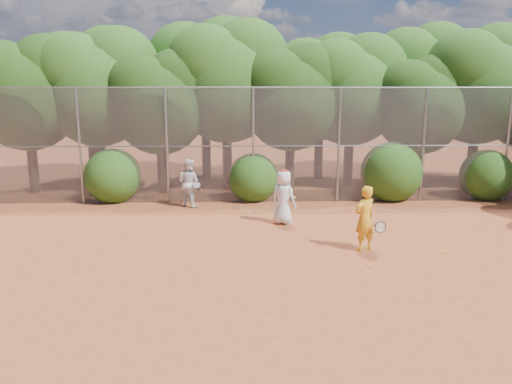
{
  "coord_description": "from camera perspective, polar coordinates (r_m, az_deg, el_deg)",
  "views": [
    {
      "loc": [
        -1.38,
        -11.33,
        4.03
      ],
      "look_at": [
        -1.0,
        2.5,
        1.1
      ],
      "focal_mm": 35.0,
      "sensor_mm": 36.0,
      "label": 1
    }
  ],
  "objects": [
    {
      "name": "tree_3",
      "position": [
        20.19,
        -3.24,
        12.98
      ],
      "size": [
        4.89,
        4.26,
        6.7
      ],
      "color": "black",
      "rests_on": "ground"
    },
    {
      "name": "ground",
      "position": [
        12.11,
        5.11,
        -7.54
      ],
      "size": [
        80.0,
        80.0,
        0.0
      ],
      "primitive_type": "plane",
      "color": "#9C4623",
      "rests_on": "ground"
    },
    {
      "name": "tree_12",
      "position": [
        23.94,
        18.26,
        12.53
      ],
      "size": [
        5.02,
        4.37,
        6.88
      ],
      "color": "black",
      "rests_on": "ground"
    },
    {
      "name": "tree_4",
      "position": [
        19.67,
        4.15,
        11.13
      ],
      "size": [
        4.19,
        3.64,
        5.73
      ],
      "color": "black",
      "rests_on": "ground"
    },
    {
      "name": "tree_11",
      "position": [
        22.24,
        7.49,
        12.2
      ],
      "size": [
        4.64,
        4.03,
        6.35
      ],
      "color": "black",
      "rests_on": "ground"
    },
    {
      "name": "ball_5",
      "position": [
        15.12,
        13.22,
        -3.69
      ],
      "size": [
        0.07,
        0.07,
        0.07
      ],
      "primitive_type": "sphere",
      "color": "#C9F02B",
      "rests_on": "ground"
    },
    {
      "name": "ball_0",
      "position": [
        13.34,
        10.72,
        -5.69
      ],
      "size": [
        0.07,
        0.07,
        0.07
      ],
      "primitive_type": "sphere",
      "color": "#C9F02B",
      "rests_on": "ground"
    },
    {
      "name": "tree_10",
      "position": [
        22.44,
        -5.7,
        13.43
      ],
      "size": [
        5.15,
        4.48,
        7.06
      ],
      "color": "black",
      "rests_on": "ground"
    },
    {
      "name": "ball_4",
      "position": [
        12.89,
        0.36,
        -6.1
      ],
      "size": [
        0.07,
        0.07,
        0.07
      ],
      "primitive_type": "sphere",
      "color": "#C9F02B",
      "rests_on": "ground"
    },
    {
      "name": "ball_3",
      "position": [
        13.21,
        20.61,
        -6.45
      ],
      "size": [
        0.07,
        0.07,
        0.07
      ],
      "primitive_type": "sphere",
      "color": "#C9F02B",
      "rests_on": "ground"
    },
    {
      "name": "player_white",
      "position": [
        17.14,
        -7.71,
        1.06
      ],
      "size": [
        1.0,
        0.94,
        1.64
      ],
      "rotation": [
        0.0,
        0.0,
        2.63
      ],
      "color": "silver",
      "rests_on": "ground"
    },
    {
      "name": "tree_7",
      "position": [
        22.09,
        24.25,
        11.58
      ],
      "size": [
        4.77,
        4.14,
        6.53
      ],
      "color": "black",
      "rests_on": "ground"
    },
    {
      "name": "ball_6",
      "position": [
        11.76,
        12.74,
        -8.22
      ],
      "size": [
        0.07,
        0.07,
        0.07
      ],
      "primitive_type": "sphere",
      "color": "#C9F02B",
      "rests_on": "ground"
    },
    {
      "name": "tree_6",
      "position": [
        20.58,
        18.39,
        9.79
      ],
      "size": [
        3.86,
        3.36,
        5.29
      ],
      "color": "black",
      "rests_on": "ground"
    },
    {
      "name": "tree_2",
      "position": [
        19.42,
        -10.85,
        10.43
      ],
      "size": [
        3.99,
        3.47,
        5.47
      ],
      "color": "black",
      "rests_on": "ground"
    },
    {
      "name": "tree_9",
      "position": [
        23.13,
        -18.47,
        12.12
      ],
      "size": [
        4.83,
        4.2,
        6.62
      ],
      "color": "black",
      "rests_on": "ground"
    },
    {
      "name": "bush_3",
      "position": [
        19.98,
        24.85,
        1.97
      ],
      "size": [
        1.9,
        1.9,
        1.9
      ],
      "primitive_type": "sphere",
      "color": "#214A12",
      "rests_on": "ground"
    },
    {
      "name": "ball_1",
      "position": [
        15.42,
        12.11,
        -3.34
      ],
      "size": [
        0.07,
        0.07,
        0.07
      ],
      "primitive_type": "sphere",
      "color": "#C9F02B",
      "rests_on": "ground"
    },
    {
      "name": "bush_1",
      "position": [
        17.91,
        -0.33,
        1.89
      ],
      "size": [
        1.8,
        1.8,
        1.8
      ],
      "primitive_type": "sphere",
      "color": "#214A12",
      "rests_on": "ground"
    },
    {
      "name": "tree_1",
      "position": [
        20.64,
        -17.59,
        11.78
      ],
      "size": [
        4.64,
        4.03,
        6.35
      ],
      "color": "black",
      "rests_on": "ground"
    },
    {
      "name": "tree_0",
      "position": [
        20.98,
        -24.62,
        10.63
      ],
      "size": [
        4.38,
        3.81,
        6.0
      ],
      "color": "black",
      "rests_on": "ground"
    },
    {
      "name": "player_teen",
      "position": [
        14.83,
        3.16,
        -0.58
      ],
      "size": [
        0.94,
        0.89,
        1.64
      ],
      "rotation": [
        0.0,
        0.0,
        2.48
      ],
      "color": "white",
      "rests_on": "ground"
    },
    {
      "name": "player_yellow",
      "position": [
        12.69,
        12.32,
        -2.97
      ],
      "size": [
        0.86,
        0.65,
        1.65
      ],
      "rotation": [
        0.0,
        0.0,
        3.69
      ],
      "color": "gold",
      "rests_on": "ground"
    },
    {
      "name": "fence_back",
      "position": [
        17.49,
        2.58,
        5.45
      ],
      "size": [
        20.05,
        0.09,
        4.03
      ],
      "color": "gray",
      "rests_on": "ground"
    },
    {
      "name": "bush_0",
      "position": [
        18.48,
        -16.04,
        2.05
      ],
      "size": [
        2.0,
        2.0,
        2.0
      ],
      "primitive_type": "sphere",
      "color": "#214A12",
      "rests_on": "ground"
    },
    {
      "name": "bush_2",
      "position": [
        18.67,
        15.21,
        2.5
      ],
      "size": [
        2.2,
        2.2,
        2.2
      ],
      "primitive_type": "sphere",
      "color": "#214A12",
      "rests_on": "ground"
    },
    {
      "name": "tree_5",
      "position": [
        20.85,
        10.95,
        11.79
      ],
      "size": [
        4.51,
        3.92,
        6.17
      ],
      "color": "black",
      "rests_on": "ground"
    },
    {
      "name": "ball_2",
      "position": [
        12.98,
        12.49,
        -6.26
      ],
      "size": [
        0.07,
        0.07,
        0.07
      ],
      "primitive_type": "sphere",
      "color": "#C9F02B",
      "rests_on": "ground"
    }
  ]
}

